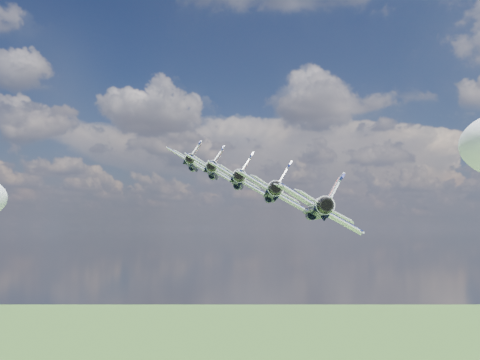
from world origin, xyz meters
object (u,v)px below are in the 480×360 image
at_px(jet_2, 240,180).
at_px(jet_0, 194,163).
at_px(jet_1, 214,171).
at_px(jet_4, 317,208).
at_px(jet_3, 273,192).

bearing_deg(jet_2, jet_0, 114.50).
relative_size(jet_1, jet_4, 1.00).
bearing_deg(jet_3, jet_0, 114.50).
height_order(jet_0, jet_3, jet_0).
height_order(jet_1, jet_3, jet_1).
bearing_deg(jet_0, jet_1, -65.50).
bearing_deg(jet_3, jet_1, 114.50).
bearing_deg(jet_4, jet_2, 114.50).
relative_size(jet_0, jet_1, 1.00).
height_order(jet_1, jet_2, jet_1).
height_order(jet_2, jet_4, jet_2).
xyz_separation_m(jet_3, jet_4, (7.46, -7.54, -2.45)).
relative_size(jet_2, jet_4, 1.00).
bearing_deg(jet_0, jet_2, -65.50).
bearing_deg(jet_3, jet_4, -65.50).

